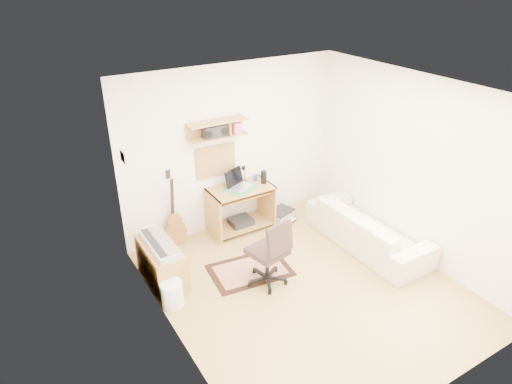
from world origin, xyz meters
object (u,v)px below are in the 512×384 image
cabinet (161,263)px  printer (281,214)px  sofa (369,222)px  desk (241,209)px  task_chair (267,251)px

cabinet → printer: (2.29, 0.54, -0.19)m
printer → sofa: (0.67, -1.33, 0.31)m
desk → cabinet: (-1.55, -0.59, -0.10)m
task_chair → printer: size_ratio=2.39×
cabinet → printer: size_ratio=2.16×
printer → desk: bearing=157.8°
desk → task_chair: (-0.37, -1.36, 0.12)m
task_chair → sofa: task_chair is taller
desk → task_chair: 1.41m
desk → task_chair: task_chair is taller
sofa → desk: bearing=45.4°
task_chair → cabinet: (-1.19, 0.77, -0.22)m
task_chair → printer: task_chair is taller
desk → cabinet: desk is taller
task_chair → sofa: 1.77m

